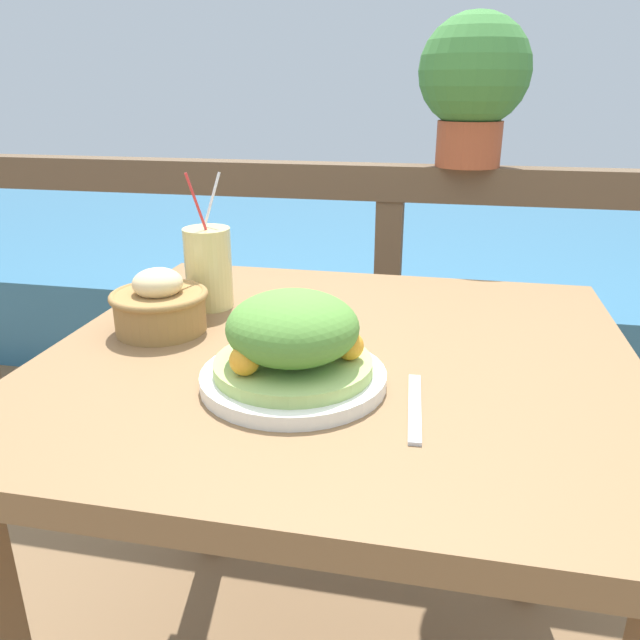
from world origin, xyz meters
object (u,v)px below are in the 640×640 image
object	(u,v)px
bread_basket	(160,305)
drink_glass	(209,268)
salad_plate	(293,346)
potted_plant	(474,80)

from	to	relation	value
bread_basket	drink_glass	bearing A→B (deg)	74.81
salad_plate	bread_basket	distance (m)	0.31
drink_glass	salad_plate	bearing A→B (deg)	-51.18
salad_plate	bread_basket	size ratio (longest dim) A/B	1.58
salad_plate	potted_plant	bearing A→B (deg)	75.64
drink_glass	bread_basket	size ratio (longest dim) A/B	1.54
bread_basket	potted_plant	size ratio (longest dim) A/B	0.45
salad_plate	bread_basket	world-z (taller)	salad_plate
bread_basket	salad_plate	bearing A→B (deg)	-29.84
drink_glass	bread_basket	bearing A→B (deg)	-105.19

